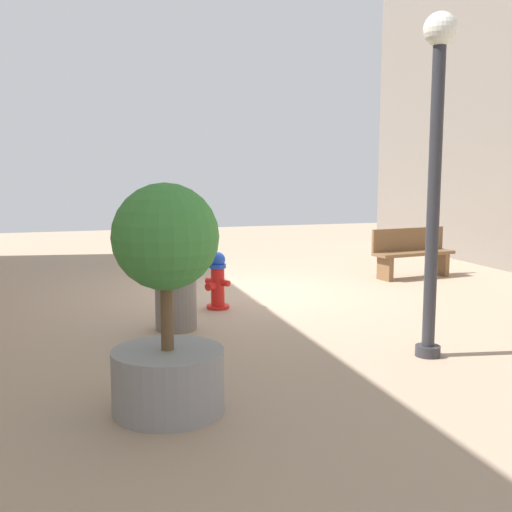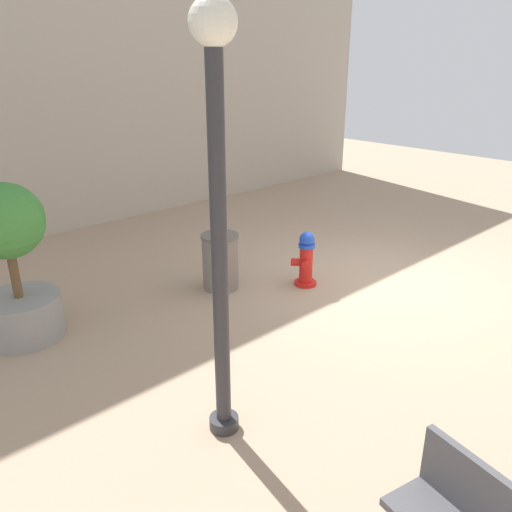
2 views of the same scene
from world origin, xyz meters
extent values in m
plane|color=tan|center=(0.00, 0.00, 0.00)|extent=(23.40, 23.40, 0.00)
cylinder|color=red|center=(0.69, 0.99, 0.03)|extent=(0.35, 0.35, 0.05)
cylinder|color=red|center=(0.69, 0.99, 0.33)|extent=(0.20, 0.20, 0.57)
cylinder|color=blue|center=(0.69, 0.99, 0.65)|extent=(0.25, 0.25, 0.06)
sphere|color=blue|center=(0.69, 0.99, 0.74)|extent=(0.23, 0.23, 0.23)
cylinder|color=red|center=(0.60, 1.11, 0.40)|extent=(0.15, 0.16, 0.09)
cylinder|color=red|center=(0.78, 0.87, 0.40)|extent=(0.15, 0.16, 0.09)
cylinder|color=red|center=(0.82, 1.09, 0.36)|extent=(0.18, 0.18, 0.12)
cube|color=brown|center=(-4.19, -0.60, 0.23)|extent=(0.15, 0.41, 0.45)
cube|color=brown|center=(-2.88, -0.42, 0.23)|extent=(0.15, 0.41, 0.45)
cube|color=brown|center=(-3.53, -0.51, 0.48)|extent=(1.70, 0.66, 0.06)
cube|color=brown|center=(-3.51, -0.70, 0.73)|extent=(1.65, 0.28, 0.44)
cylinder|color=gray|center=(2.03, 4.79, 0.28)|extent=(0.97, 0.97, 0.55)
cylinder|color=brown|center=(2.03, 4.79, 0.91)|extent=(0.11, 0.11, 0.71)
sphere|color=#3D8438|center=(2.03, 4.79, 1.53)|extent=(0.91, 0.91, 0.91)
cylinder|color=#2D2D33|center=(-1.03, 4.02, 0.06)|extent=(0.28, 0.28, 0.12)
cylinder|color=#2D2D33|center=(-1.03, 4.02, 1.77)|extent=(0.14, 0.14, 3.30)
sphere|color=white|center=(-1.03, 4.02, 3.55)|extent=(0.36, 0.36, 0.36)
cylinder|color=slate|center=(1.50, 2.03, 0.41)|extent=(0.54, 0.54, 0.82)
cylinder|color=#5B5551|center=(1.50, 2.03, 0.84)|extent=(0.57, 0.57, 0.04)
camera|label=1|loc=(2.80, 10.02, 2.11)|focal=43.94mm
camera|label=2|loc=(-4.16, 6.49, 3.32)|focal=35.91mm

